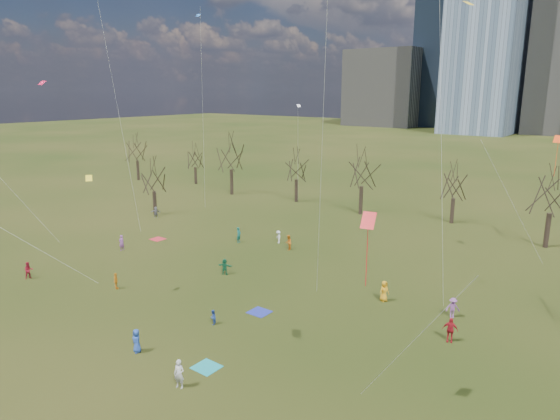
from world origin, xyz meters
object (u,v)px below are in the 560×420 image
Objects in this scene: blanket_navy at (259,312)px; person_4 at (116,281)px; person_2 at (29,270)px; blanket_teal at (207,367)px; person_0 at (137,341)px; blanket_crimson at (158,239)px; person_1 at (179,374)px.

blanket_navy is 13.84m from person_4.
person_2 is at bearing 49.64° from person_4.
person_0 is at bearing -163.88° from blanket_teal.
blanket_crimson is 0.97× the size of person_2.
person_1 reaches higher than blanket_crimson.
person_0 reaches higher than blanket_navy.
blanket_crimson is 15.19m from person_4.
person_0 is (19.78, -17.80, 0.81)m from blanket_crimson.
blanket_crimson is 0.89× the size of person_1.
blanket_teal is at bearing -79.48° from person_2.
person_1 is 1.20× the size of person_4.
blanket_navy and blanket_crimson have the same top height.
blanket_navy is 11.23m from person_1.
person_1 is (0.32, -2.53, 0.88)m from blanket_teal.
blanket_navy is at bearing 85.22° from person_1.
person_0 is 12.05m from person_4.
blanket_crimson is (-24.92, 16.32, 0.00)m from blanket_teal.
person_1 is at bearing -75.32° from blanket_navy.
blanket_teal is at bearing 35.37° from person_0.
person_0 is 0.92× the size of person_1.
blanket_teal is 1.00× the size of blanket_navy.
person_2 is (-24.33, 0.75, 0.81)m from blanket_teal.
person_4 is at bearing -52.73° from blanket_crimson.
person_2 is (-24.66, 3.27, -0.07)m from person_1.
blanket_crimson is at bearing 14.42° from person_2.
blanket_crimson is at bearing 146.78° from blanket_teal.
blanket_crimson is 15.61m from person_2.
blanket_crimson is 0.97× the size of person_0.
person_2 is 9.29m from person_4.
blanket_navy is at bearing -135.45° from person_4.
person_0 reaches higher than person_4.
person_2 reaches higher than person_4.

